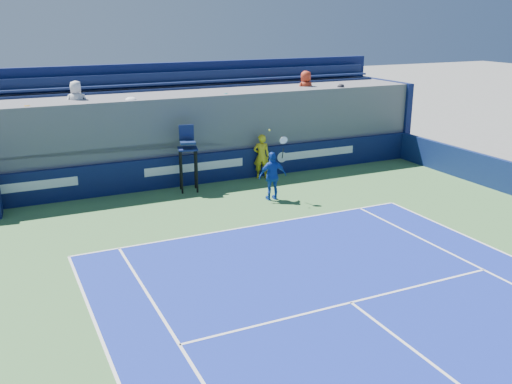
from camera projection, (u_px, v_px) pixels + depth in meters
name	position (u px, v px, depth m)	size (l,w,h in m)	color
ball_person	(261.00, 156.00, 22.91)	(0.66, 0.43, 1.80)	gold
back_hoarding	(194.00, 170.00, 22.14)	(20.40, 0.21, 1.20)	#0B1441
umpire_chair	(188.00, 151.00, 21.04)	(0.83, 0.83, 2.48)	black
tennis_player	(273.00, 176.00, 20.19)	(1.06, 0.54, 2.57)	#153FAD
stadium_seating	(177.00, 129.00, 23.53)	(21.00, 4.05, 4.40)	#58585E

